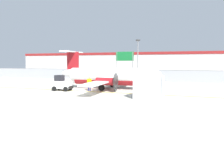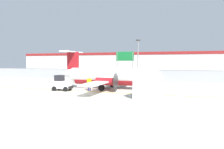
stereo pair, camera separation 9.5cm
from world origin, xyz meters
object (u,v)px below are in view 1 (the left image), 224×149
Objects in this scene: traffic_cone_near_right at (95,83)px; parked_car_0 at (80,73)px; parked_car_2 at (127,74)px; parked_car_3 at (150,74)px; highway_sign at (125,59)px; parked_car_5 at (205,74)px; parked_car_1 at (95,73)px; traffic_cone_near_left at (89,86)px; cargo_container at (149,87)px; ground_crew_worker at (89,83)px; traffic_cone_far_left at (67,84)px; parked_car_4 at (171,74)px; commuter_airplane at (111,76)px; baggage_tug at (62,84)px; apron_light_pole at (138,57)px.

traffic_cone_near_right is 21.34m from parked_car_0.
parked_car_2 is 5.50m from parked_car_3.
parked_car_0 is at bearing 156.13° from highway_sign.
parked_car_0 is 0.78× the size of highway_sign.
parked_car_1 is at bearing 5.37° from parked_car_5.
traffic_cone_near_left is 1.00× the size of traffic_cone_near_right.
parked_car_0 is 0.99× the size of parked_car_1.
cargo_container is 0.62× the size of parked_car_2.
ground_crew_worker is 2.86m from traffic_cone_near_left.
parked_car_4 is at bearing 58.08° from traffic_cone_far_left.
parked_car_4 is at bearing 72.72° from commuter_airplane.
parked_car_1 is (-10.99, 19.98, -0.71)m from commuter_airplane.
parked_car_1 and parked_car_5 have the same top height.
cargo_container is 0.64× the size of parked_car_5.
traffic_cone_near_left is at bearing 116.04° from parked_car_1.
traffic_cone_near_left is at bearing -112.64° from parked_car_4.
ground_crew_worker is 2.66× the size of traffic_cone_near_left.
ground_crew_worker is at bearing -108.06° from parked_car_4.
baggage_tug is at bearing -146.49° from commuter_airplane.
cargo_container is at bearing 75.13° from parked_car_5.
apron_light_pole reaches higher than parked_car_5.
parked_car_3 is at bearing -178.85° from parked_car_1.
traffic_cone_far_left is 21.30m from parked_car_0.
apron_light_pole reaches higher than highway_sign.
commuter_airplane is at bearing 59.33° from parked_car_5.
parked_car_5 is at bearing 58.65° from commuter_airplane.
traffic_cone_near_right is 25.81m from parked_car_5.
parked_car_4 is (9.39, 19.02, 0.58)m from traffic_cone_near_right.
commuter_airplane is 4.71m from traffic_cone_near_right.
parked_car_0 is (-12.34, 20.84, 0.58)m from traffic_cone_near_left.
traffic_cone_near_left is at bearing -177.32° from commuter_airplane.
traffic_cone_far_left is at bearing -108.78° from highway_sign.
traffic_cone_near_left is at bearing -61.70° from parked_car_0.
highway_sign reaches higher than traffic_cone_near_right.
parked_car_2 is 0.79× the size of highway_sign.
apron_light_pole reaches higher than parked_car_3.
parked_car_2 and parked_car_3 have the same top height.
cargo_container is at bearing -48.02° from commuter_airplane.
parked_car_5 is at bearing 86.26° from cargo_container.
cargo_container reaches higher than parked_car_4.
apron_light_pole reaches higher than traffic_cone_near_left.
parked_car_3 is at bearing -7.56° from parked_car_2.
apron_light_pole is at bearing 67.22° from traffic_cone_near_left.
commuter_airplane is at bearing -105.76° from parked_car_4.
apron_light_pole is at bearing 86.87° from parked_car_3.
highway_sign is (8.55, -5.11, 3.24)m from parked_car_1.
traffic_cone_near_left is 21.76m from parked_car_1.
commuter_airplane is at bearing -38.67° from traffic_cone_near_right.
parked_car_2 is (-0.39, 20.80, 0.58)m from traffic_cone_near_left.
traffic_cone_near_left is (-3.02, -0.26, -1.29)m from commuter_airplane.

